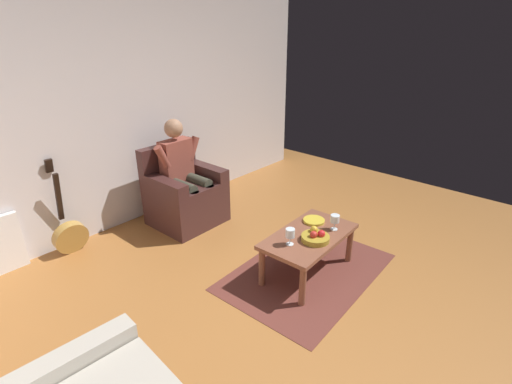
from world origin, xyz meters
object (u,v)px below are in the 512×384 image
person_seated (183,169)px  decorative_dish (314,221)px  armchair (184,196)px  coffee_table (309,240)px  fruit_bowl (316,237)px  wine_glass_far (335,219)px  guitar (70,233)px  wine_glass_near (290,234)px

person_seated → decorative_dish: 1.66m
armchair → person_seated: bearing=90.0°
coffee_table → fruit_bowl: size_ratio=3.83×
fruit_bowl → wine_glass_far: bearing=175.4°
coffee_table → guitar: 2.51m
guitar → wine_glass_near: 2.37m
person_seated → wine_glass_far: size_ratio=8.19×
wine_glass_near → fruit_bowl: (-0.21, 0.13, -0.07)m
armchair → wine_glass_far: size_ratio=6.11×
armchair → fruit_bowl: 1.85m
coffee_table → decorative_dish: decorative_dish is taller
guitar → fruit_bowl: bearing=120.7°
coffee_table → decorative_dish: (-0.24, -0.11, 0.08)m
fruit_bowl → decorative_dish: (-0.29, -0.21, -0.02)m
person_seated → wine_glass_near: size_ratio=7.99×
wine_glass_far → decorative_dish: (-0.00, -0.23, -0.10)m
armchair → decorative_dish: (-0.35, 1.63, 0.10)m
armchair → guitar: 1.31m
coffee_table → armchair: bearing=-86.5°
armchair → wine_glass_near: armchair is taller
decorative_dish → fruit_bowl: bearing=35.7°
person_seated → wine_glass_far: person_seated is taller
coffee_table → fruit_bowl: fruit_bowl is taller
decorative_dish → coffee_table: bearing=24.3°
coffee_table → wine_glass_near: wine_glass_near is taller
coffee_table → wine_glass_near: (0.27, -0.03, 0.17)m
wine_glass_near → wine_glass_far: (-0.50, 0.16, 0.00)m
person_seated → guitar: (1.26, -0.39, -0.47)m
armchair → guitar: size_ratio=0.92×
wine_glass_far → person_seated: bearing=-79.4°
guitar → fruit_bowl: 2.58m
guitar → fruit_bowl: (-1.31, 2.21, 0.24)m
coffee_table → fruit_bowl: (0.05, 0.10, 0.10)m
person_seated → coffee_table: 1.75m
wine_glass_near → wine_glass_far: bearing=162.8°
guitar → wine_glass_near: (-1.10, 2.07, 0.31)m
coffee_table → fruit_bowl: bearing=63.4°
person_seated → wine_glass_near: 1.70m
armchair → wine_glass_near: bearing=83.8°
armchair → fruit_bowl: (-0.05, 1.84, 0.12)m
wine_glass_near → decorative_dish: bearing=-171.2°
wine_glass_near → guitar: bearing=-62.1°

